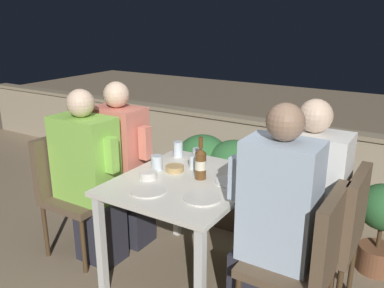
# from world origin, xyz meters

# --- Properties ---
(ground_plane) EXTENTS (16.00, 16.00, 0.00)m
(ground_plane) POSITION_xyz_m (0.00, 0.00, 0.00)
(ground_plane) COLOR #847056
(parapet_wall) EXTENTS (9.00, 0.18, 0.71)m
(parapet_wall) POSITION_xyz_m (0.00, 1.72, 0.36)
(parapet_wall) COLOR gray
(parapet_wall) RESTS_ON ground_plane
(dining_table) EXTENTS (0.82, 0.96, 0.71)m
(dining_table) POSITION_xyz_m (0.00, 0.00, 0.62)
(dining_table) COLOR silver
(dining_table) RESTS_ON ground_plane
(planter_hedge) EXTENTS (1.11, 0.47, 0.73)m
(planter_hedge) POSITION_xyz_m (-0.07, 0.87, 0.40)
(planter_hedge) COLOR brown
(planter_hedge) RESTS_ON ground_plane
(chair_left_near) EXTENTS (0.45, 0.45, 0.89)m
(chair_left_near) POSITION_xyz_m (-0.91, -0.15, 0.54)
(chair_left_near) COLOR brown
(chair_left_near) RESTS_ON ground_plane
(person_green_blouse) EXTENTS (0.51, 0.26, 1.25)m
(person_green_blouse) POSITION_xyz_m (-0.71, -0.15, 0.62)
(person_green_blouse) COLOR #282833
(person_green_blouse) RESTS_ON ground_plane
(chair_left_far) EXTENTS (0.45, 0.45, 0.89)m
(chair_left_far) POSITION_xyz_m (-0.87, 0.16, 0.54)
(chair_left_far) COLOR brown
(chair_left_far) RESTS_ON ground_plane
(person_coral_top) EXTENTS (0.48, 0.26, 1.26)m
(person_coral_top) POSITION_xyz_m (-0.67, 0.16, 0.64)
(person_coral_top) COLOR #282833
(person_coral_top) RESTS_ON ground_plane
(chair_right_near) EXTENTS (0.45, 0.45, 0.89)m
(chair_right_near) POSITION_xyz_m (0.85, -0.16, 0.54)
(chair_right_near) COLOR brown
(chair_right_near) RESTS_ON ground_plane
(person_blue_shirt) EXTENTS (0.48, 0.26, 1.31)m
(person_blue_shirt) POSITION_xyz_m (0.65, -0.16, 0.66)
(person_blue_shirt) COLOR #282833
(person_blue_shirt) RESTS_ON ground_plane
(chair_right_far) EXTENTS (0.45, 0.45, 0.89)m
(chair_right_far) POSITION_xyz_m (0.90, 0.19, 0.54)
(chair_right_far) COLOR brown
(chair_right_far) RESTS_ON ground_plane
(person_white_polo) EXTENTS (0.49, 0.26, 1.28)m
(person_white_polo) POSITION_xyz_m (0.70, 0.19, 0.64)
(person_white_polo) COLOR #282833
(person_white_polo) RESTS_ON ground_plane
(beer_bottle) EXTENTS (0.07, 0.07, 0.28)m
(beer_bottle) POSITION_xyz_m (0.07, 0.07, 0.82)
(beer_bottle) COLOR brown
(beer_bottle) RESTS_ON dining_table
(plate_0) EXTENTS (0.21, 0.21, 0.01)m
(plate_0) POSITION_xyz_m (-0.09, -0.28, 0.71)
(plate_0) COLOR silver
(plate_0) RESTS_ON dining_table
(plate_1) EXTENTS (0.22, 0.22, 0.01)m
(plate_1) POSITION_xyz_m (0.27, 0.12, 0.71)
(plate_1) COLOR white
(plate_1) RESTS_ON dining_table
(plate_2) EXTENTS (0.22, 0.22, 0.01)m
(plate_2) POSITION_xyz_m (0.23, -0.19, 0.71)
(plate_2) COLOR silver
(plate_2) RESTS_ON dining_table
(bowl_0) EXTENTS (0.11, 0.11, 0.05)m
(bowl_0) POSITION_xyz_m (-0.22, -0.11, 0.74)
(bowl_0) COLOR silver
(bowl_0) RESTS_ON dining_table
(bowl_1) EXTENTS (0.16, 0.16, 0.05)m
(bowl_1) POSITION_xyz_m (0.24, 0.34, 0.74)
(bowl_1) COLOR tan
(bowl_1) RESTS_ON dining_table
(bowl_2) EXTENTS (0.13, 0.13, 0.04)m
(bowl_2) POSITION_xyz_m (-0.15, 0.09, 0.73)
(bowl_2) COLOR tan
(bowl_2) RESTS_ON dining_table
(glass_cup_0) EXTENTS (0.07, 0.07, 0.11)m
(glass_cup_0) POSITION_xyz_m (-0.10, 0.31, 0.76)
(glass_cup_0) COLOR silver
(glass_cup_0) RESTS_ON dining_table
(glass_cup_1) EXTENTS (0.07, 0.07, 0.11)m
(glass_cup_1) POSITION_xyz_m (-0.29, 0.35, 0.77)
(glass_cup_1) COLOR silver
(glass_cup_1) RESTS_ON dining_table
(glass_cup_2) EXTENTS (0.06, 0.06, 0.09)m
(glass_cup_2) POSITION_xyz_m (-0.07, 0.20, 0.76)
(glass_cup_2) COLOR silver
(glass_cup_2) RESTS_ON dining_table
(glass_cup_3) EXTENTS (0.08, 0.08, 0.10)m
(glass_cup_3) POSITION_xyz_m (-0.27, 0.05, 0.76)
(glass_cup_3) COLOR silver
(glass_cup_3) RESTS_ON dining_table
(potted_plant) EXTENTS (0.34, 0.34, 0.64)m
(potted_plant) POSITION_xyz_m (1.09, 0.75, 0.40)
(potted_plant) COLOR brown
(potted_plant) RESTS_ON ground_plane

